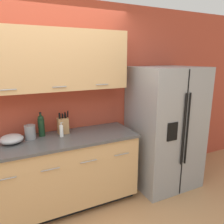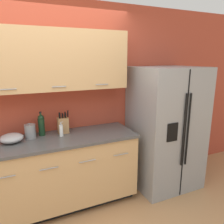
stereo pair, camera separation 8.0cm
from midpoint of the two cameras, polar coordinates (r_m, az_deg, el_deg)
wall_back at (r=2.89m, az=-18.57°, el=4.30°), size 10.00×0.39×2.60m
counter_unit at (r=2.94m, az=-13.17°, el=-14.97°), size 1.83×0.64×0.93m
refrigerator at (r=3.32m, az=12.90°, el=-3.93°), size 0.93×0.82×1.76m
knife_block at (r=2.87m, az=-13.47°, el=-3.40°), size 0.15×0.10×0.29m
wine_bottle at (r=2.84m, az=-18.78°, el=-3.27°), size 0.08×0.08×0.30m
soap_dispenser at (r=2.76m, az=-13.89°, el=-4.79°), size 0.05×0.05×0.18m
steel_canister at (r=2.80m, az=-21.39°, el=-4.91°), size 0.13×0.13×0.19m
mixing_bowl at (r=2.75m, az=-25.55°, el=-6.40°), size 0.26×0.26×0.10m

